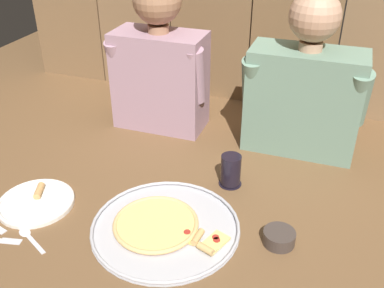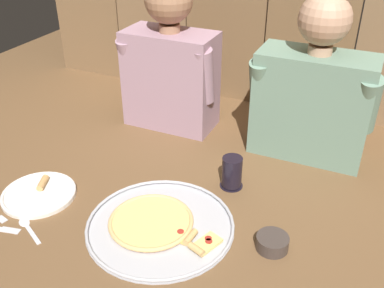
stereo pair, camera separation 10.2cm
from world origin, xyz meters
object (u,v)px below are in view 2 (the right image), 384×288
object	(u,v)px
dipping_bowl	(272,242)
diner_right	(314,86)
drinking_glass	(232,172)
pizza_tray	(158,224)
diner_left	(170,58)
dinner_plate	(39,194)

from	to	relation	value
dipping_bowl	diner_right	size ratio (longest dim) A/B	0.15
drinking_glass	dipping_bowl	size ratio (longest dim) A/B	1.21
drinking_glass	dipping_bowl	world-z (taller)	drinking_glass
dipping_bowl	diner_right	xyz separation A→B (m)	(-0.03, 0.55, 0.24)
pizza_tray	diner_left	distance (m)	0.71
dinner_plate	diner_right	distance (m)	0.99
diner_left	dipping_bowl	bearing A→B (deg)	-43.06
diner_left	diner_right	world-z (taller)	diner_left
pizza_tray	diner_right	xyz separation A→B (m)	(0.30, 0.60, 0.26)
dinner_plate	drinking_glass	size ratio (longest dim) A/B	2.16
drinking_glass	diner_left	xyz separation A→B (m)	(-0.38, 0.32, 0.23)
pizza_tray	diner_left	size ratio (longest dim) A/B	0.72
drinking_glass	diner_left	world-z (taller)	diner_left
dinner_plate	dipping_bowl	bearing A→B (deg)	6.17
diner_left	diner_right	bearing A→B (deg)	-0.02
dinner_plate	drinking_glass	world-z (taller)	drinking_glass
dipping_bowl	pizza_tray	bearing A→B (deg)	-170.93
dipping_bowl	diner_right	bearing A→B (deg)	92.66
dipping_bowl	diner_right	world-z (taller)	diner_right
pizza_tray	dipping_bowl	distance (m)	0.33
dipping_bowl	diner_left	size ratio (longest dim) A/B	0.15
drinking_glass	diner_right	distance (m)	0.42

